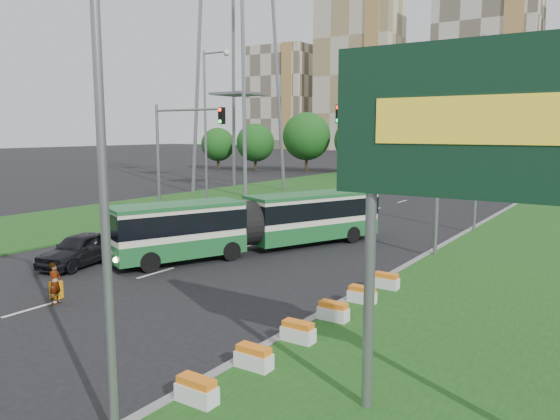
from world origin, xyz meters
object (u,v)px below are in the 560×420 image
Objects in this scene: articulated_bus at (253,222)px; car_left_far at (256,213)px; billboard at (484,138)px; shopping_trolley at (56,290)px; car_left_near at (80,249)px; traffic_mast_median at (407,150)px; pedestrian at (55,283)px; traffic_mast_left at (176,146)px.

car_left_far is (-4.98, 7.19, -0.85)m from articulated_bus.
billboard reaches higher than shopping_trolley.
car_left_near reaches higher than car_left_far.
billboard is 27.87m from car_left_far.
traffic_mast_median is at bearing -8.14° from car_left_far.
car_left_far is 18.94m from pedestrian.
traffic_mast_median is at bearing 30.88° from car_left_near.
pedestrian reaches higher than car_left_near.
billboard is 17.68m from traffic_mast_median.
traffic_mast_median is 12.19× the size of shopping_trolley.
articulated_bus is 3.36× the size of car_left_near.
shopping_trolley is (3.63, -3.77, -0.44)m from car_left_near.
billboard reaches higher than articulated_bus.
traffic_mast_median is 5.17× the size of pedestrian.
billboard is at bearing -16.97° from articulated_bus.
traffic_mast_median reaches higher than car_left_far.
car_left_near is 14.24m from car_left_far.
car_left_near is (-11.81, -10.94, -4.58)m from traffic_mast_median.
articulated_bus reaches higher than pedestrian.
car_left_far is 18.38m from shopping_trolley.
billboard is 19.35m from articulated_bus.
billboard is at bearing -37.57° from car_left_far.
car_left_near is at bearing -101.75° from articulated_bus.
car_left_near is at bearing -71.41° from traffic_mast_left.
traffic_mast_median is 1.77× the size of car_left_near.
articulated_bus is (8.26, -2.90, -3.82)m from traffic_mast_left.
billboard is 12.19× the size of shopping_trolley.
billboard is 27.16m from traffic_mast_left.
traffic_mast_median is (-7.47, 16.00, -0.81)m from billboard.
shopping_trolley is at bearing 175.28° from billboard.
traffic_mast_left is 5.17× the size of pedestrian.
pedestrian is at bearing 176.74° from billboard.
traffic_mast_left is at bearing -176.18° from articulated_bus.
articulated_bus is at bearing -150.52° from traffic_mast_median.
traffic_mast_left is at bearing -176.23° from traffic_mast_median.
traffic_mast_median reaches higher than pedestrian.
car_left_near reaches higher than shopping_trolley.
traffic_mast_left is at bearing 146.45° from billboard.
pedestrian is at bearing -116.56° from traffic_mast_median.
articulated_bus is 8.79m from car_left_far.
pedestrian is at bearing -43.72° from shopping_trolley.
car_left_near is at bearing -137.18° from traffic_mast_median.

